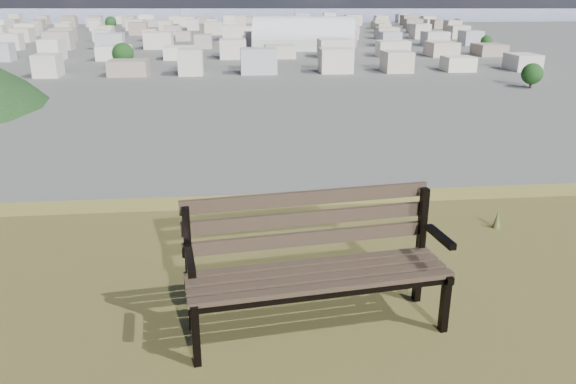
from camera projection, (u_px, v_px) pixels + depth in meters
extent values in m
cube|color=#3B2E22|center=(326.00, 288.00, 3.55)|extent=(1.74, 0.30, 0.03)
cube|color=#3B2E22|center=(321.00, 279.00, 3.65)|extent=(1.74, 0.30, 0.03)
cube|color=#3B2E22|center=(316.00, 271.00, 3.76)|extent=(1.74, 0.30, 0.03)
cube|color=#3B2E22|center=(312.00, 263.00, 3.87)|extent=(1.74, 0.30, 0.03)
cube|color=#3B2E22|center=(309.00, 238.00, 3.89)|extent=(1.73, 0.25, 0.10)
cube|color=#3B2E22|center=(309.00, 218.00, 3.86)|extent=(1.73, 0.25, 0.10)
cube|color=#3B2E22|center=(308.00, 198.00, 3.84)|extent=(1.73, 0.25, 0.10)
cube|color=black|center=(196.00, 335.00, 3.43)|extent=(0.06, 0.06, 0.43)
cube|color=black|center=(189.00, 270.00, 3.73)|extent=(0.06, 0.06, 0.89)
cube|color=black|center=(192.00, 293.00, 3.54)|extent=(0.11, 0.49, 0.05)
cube|color=black|center=(190.00, 262.00, 3.42)|extent=(0.09, 0.35, 0.04)
cube|color=black|center=(445.00, 303.00, 3.78)|extent=(0.06, 0.06, 0.43)
cube|color=black|center=(420.00, 246.00, 4.08)|extent=(0.06, 0.06, 0.89)
cube|color=black|center=(434.00, 266.00, 3.89)|extent=(0.11, 0.49, 0.05)
cube|color=black|center=(441.00, 237.00, 3.77)|extent=(0.09, 0.35, 0.04)
cube|color=black|center=(327.00, 294.00, 3.55)|extent=(1.73, 0.26, 0.04)
cube|color=black|center=(311.00, 268.00, 3.89)|extent=(1.73, 0.26, 0.04)
cone|color=brown|center=(497.00, 219.00, 5.50)|extent=(0.08, 0.08, 0.18)
cube|color=silver|center=(304.00, 44.00, 282.12)|extent=(52.84, 28.90, 5.57)
cylinder|color=white|center=(304.00, 38.00, 281.18)|extent=(52.84, 28.90, 21.15)
cube|color=silver|center=(53.00, 66.00, 191.15)|extent=(11.00, 11.00, 7.00)
cube|color=#AA9E91|center=(125.00, 65.00, 193.46)|extent=(11.00, 11.00, 7.00)
cube|color=beige|center=(195.00, 64.00, 195.77)|extent=(11.00, 11.00, 7.00)
cube|color=#AFAFB4|center=(264.00, 64.00, 198.08)|extent=(11.00, 11.00, 7.00)
cube|color=beige|center=(331.00, 63.00, 200.39)|extent=(11.00, 11.00, 7.00)
cube|color=gray|center=(396.00, 62.00, 202.69)|extent=(11.00, 11.00, 7.00)
cube|color=beige|center=(460.00, 61.00, 205.00)|extent=(11.00, 11.00, 7.00)
cube|color=beige|center=(523.00, 60.00, 207.31)|extent=(11.00, 11.00, 7.00)
cube|color=beige|center=(58.00, 52.00, 236.85)|extent=(11.00, 11.00, 7.00)
cube|color=#AFAFB4|center=(116.00, 51.00, 239.16)|extent=(11.00, 11.00, 7.00)
cube|color=beige|center=(173.00, 51.00, 241.47)|extent=(11.00, 11.00, 7.00)
cube|color=gray|center=(229.00, 50.00, 243.78)|extent=(11.00, 11.00, 7.00)
cube|color=beige|center=(284.00, 50.00, 246.08)|extent=(11.00, 11.00, 7.00)
cube|color=beige|center=(338.00, 49.00, 248.39)|extent=(11.00, 11.00, 7.00)
cube|color=silver|center=(391.00, 49.00, 250.70)|extent=(11.00, 11.00, 7.00)
cube|color=#AA9E91|center=(443.00, 48.00, 253.01)|extent=(11.00, 11.00, 7.00)
cube|color=beige|center=(494.00, 48.00, 255.32)|extent=(11.00, 11.00, 7.00)
cube|color=beige|center=(12.00, 43.00, 280.24)|extent=(11.00, 11.00, 7.00)
cube|color=gray|center=(62.00, 42.00, 282.55)|extent=(11.00, 11.00, 7.00)
cube|color=beige|center=(110.00, 42.00, 284.86)|extent=(11.00, 11.00, 7.00)
cube|color=beige|center=(158.00, 41.00, 287.17)|extent=(11.00, 11.00, 7.00)
cube|color=silver|center=(206.00, 41.00, 289.47)|extent=(11.00, 11.00, 7.00)
cube|color=#AA9E91|center=(252.00, 41.00, 291.78)|extent=(11.00, 11.00, 7.00)
cube|color=beige|center=(298.00, 40.00, 294.09)|extent=(11.00, 11.00, 7.00)
cube|color=#AFAFB4|center=(343.00, 40.00, 296.40)|extent=(11.00, 11.00, 7.00)
cube|color=beige|center=(387.00, 40.00, 298.71)|extent=(11.00, 11.00, 7.00)
cube|color=gray|center=(431.00, 39.00, 301.02)|extent=(11.00, 11.00, 7.00)
cube|color=beige|center=(474.00, 39.00, 303.32)|extent=(11.00, 11.00, 7.00)
cube|color=silver|center=(21.00, 36.00, 325.94)|extent=(11.00, 11.00, 7.00)
cube|color=#AA9E91|center=(64.00, 35.00, 328.25)|extent=(11.00, 11.00, 7.00)
cube|color=beige|center=(106.00, 35.00, 330.56)|extent=(11.00, 11.00, 7.00)
cube|color=#AFAFB4|center=(148.00, 35.00, 332.87)|extent=(11.00, 11.00, 7.00)
cube|color=beige|center=(188.00, 34.00, 335.17)|extent=(11.00, 11.00, 7.00)
cube|color=gray|center=(229.00, 34.00, 337.48)|extent=(11.00, 11.00, 7.00)
cube|color=beige|center=(268.00, 34.00, 339.79)|extent=(11.00, 11.00, 7.00)
cube|color=beige|center=(308.00, 34.00, 342.10)|extent=(11.00, 11.00, 7.00)
cube|color=silver|center=(346.00, 33.00, 344.41)|extent=(11.00, 11.00, 7.00)
cube|color=#AA9E91|center=(385.00, 33.00, 346.71)|extent=(11.00, 11.00, 7.00)
cube|color=beige|center=(422.00, 33.00, 349.02)|extent=(11.00, 11.00, 7.00)
cube|color=#AFAFB4|center=(459.00, 33.00, 351.33)|extent=(11.00, 11.00, 7.00)
cube|color=gray|center=(29.00, 30.00, 371.64)|extent=(11.00, 11.00, 7.00)
cube|color=beige|center=(66.00, 30.00, 373.95)|extent=(11.00, 11.00, 7.00)
cube|color=beige|center=(103.00, 30.00, 376.26)|extent=(11.00, 11.00, 7.00)
cube|color=silver|center=(139.00, 30.00, 378.56)|extent=(11.00, 11.00, 7.00)
cube|color=#AA9E91|center=(175.00, 29.00, 380.87)|extent=(11.00, 11.00, 7.00)
cube|color=beige|center=(211.00, 29.00, 383.18)|extent=(11.00, 11.00, 7.00)
cube|color=#AFAFB4|center=(246.00, 29.00, 385.49)|extent=(11.00, 11.00, 7.00)
cube|color=beige|center=(281.00, 29.00, 387.80)|extent=(11.00, 11.00, 7.00)
cube|color=gray|center=(315.00, 29.00, 390.10)|extent=(11.00, 11.00, 7.00)
cube|color=beige|center=(349.00, 28.00, 392.41)|extent=(11.00, 11.00, 7.00)
cube|color=beige|center=(382.00, 28.00, 394.72)|extent=(11.00, 11.00, 7.00)
cube|color=silver|center=(416.00, 28.00, 397.03)|extent=(11.00, 11.00, 7.00)
cube|color=#AA9E91|center=(448.00, 28.00, 399.34)|extent=(11.00, 11.00, 7.00)
cube|color=beige|center=(1.00, 26.00, 415.03)|extent=(11.00, 11.00, 7.00)
cube|color=#AFAFB4|center=(34.00, 26.00, 417.34)|extent=(11.00, 11.00, 7.00)
cube|color=beige|center=(67.00, 26.00, 419.65)|extent=(11.00, 11.00, 7.00)
cube|color=gray|center=(100.00, 26.00, 421.95)|extent=(11.00, 11.00, 7.00)
cube|color=beige|center=(133.00, 26.00, 424.26)|extent=(11.00, 11.00, 7.00)
cube|color=beige|center=(165.00, 25.00, 426.57)|extent=(11.00, 11.00, 7.00)
cube|color=silver|center=(197.00, 25.00, 428.88)|extent=(11.00, 11.00, 7.00)
cube|color=#AA9E91|center=(228.00, 25.00, 431.19)|extent=(11.00, 11.00, 7.00)
cube|color=beige|center=(259.00, 25.00, 433.49)|extent=(11.00, 11.00, 7.00)
cube|color=#AFAFB4|center=(290.00, 25.00, 435.80)|extent=(11.00, 11.00, 7.00)
cube|color=beige|center=(321.00, 25.00, 438.11)|extent=(11.00, 11.00, 7.00)
cube|color=gray|center=(351.00, 24.00, 440.42)|extent=(11.00, 11.00, 7.00)
cube|color=beige|center=(381.00, 24.00, 442.73)|extent=(11.00, 11.00, 7.00)
cube|color=beige|center=(410.00, 24.00, 445.03)|extent=(11.00, 11.00, 7.00)
cube|color=silver|center=(440.00, 24.00, 447.34)|extent=(11.00, 11.00, 7.00)
cube|color=#AA9E91|center=(8.00, 23.00, 460.73)|extent=(11.00, 11.00, 7.00)
cube|color=beige|center=(39.00, 23.00, 463.04)|extent=(11.00, 11.00, 7.00)
cube|color=#AFAFB4|center=(69.00, 23.00, 465.34)|extent=(11.00, 11.00, 7.00)
cube|color=beige|center=(98.00, 23.00, 467.65)|extent=(11.00, 11.00, 7.00)
cube|color=gray|center=(128.00, 22.00, 469.96)|extent=(11.00, 11.00, 7.00)
cube|color=beige|center=(157.00, 22.00, 472.27)|extent=(11.00, 11.00, 7.00)
cube|color=beige|center=(185.00, 22.00, 474.58)|extent=(11.00, 11.00, 7.00)
cube|color=silver|center=(214.00, 22.00, 476.88)|extent=(11.00, 11.00, 7.00)
cube|color=#AA9E91|center=(242.00, 22.00, 479.19)|extent=(11.00, 11.00, 7.00)
cube|color=beige|center=(270.00, 22.00, 481.50)|extent=(11.00, 11.00, 7.00)
cube|color=#AFAFB4|center=(298.00, 22.00, 483.81)|extent=(11.00, 11.00, 7.00)
cube|color=beige|center=(325.00, 21.00, 486.12)|extent=(11.00, 11.00, 7.00)
cube|color=gray|center=(353.00, 21.00, 488.43)|extent=(11.00, 11.00, 7.00)
cube|color=beige|center=(380.00, 21.00, 490.73)|extent=(11.00, 11.00, 7.00)
cube|color=beige|center=(406.00, 21.00, 493.04)|extent=(11.00, 11.00, 7.00)
cube|color=silver|center=(433.00, 21.00, 495.35)|extent=(11.00, 11.00, 7.00)
cube|color=#AA9E91|center=(15.00, 20.00, 506.43)|extent=(11.00, 11.00, 7.00)
cube|color=beige|center=(42.00, 20.00, 508.73)|extent=(11.00, 11.00, 7.00)
cube|color=#AFAFB4|center=(69.00, 20.00, 511.04)|extent=(11.00, 11.00, 7.00)
cube|color=beige|center=(97.00, 20.00, 513.35)|extent=(11.00, 11.00, 7.00)
cube|color=gray|center=(123.00, 20.00, 515.66)|extent=(11.00, 11.00, 7.00)
cube|color=beige|center=(150.00, 20.00, 517.97)|extent=(11.00, 11.00, 7.00)
cube|color=beige|center=(176.00, 20.00, 520.28)|extent=(11.00, 11.00, 7.00)
cube|color=silver|center=(202.00, 19.00, 522.58)|extent=(11.00, 11.00, 7.00)
cube|color=#AA9E91|center=(228.00, 19.00, 524.89)|extent=(11.00, 11.00, 7.00)
cube|color=beige|center=(254.00, 19.00, 527.20)|extent=(11.00, 11.00, 7.00)
cube|color=#AFAFB4|center=(279.00, 19.00, 529.51)|extent=(11.00, 11.00, 7.00)
cube|color=beige|center=(304.00, 19.00, 531.82)|extent=(11.00, 11.00, 7.00)
cube|color=gray|center=(329.00, 19.00, 534.12)|extent=(11.00, 11.00, 7.00)
cube|color=beige|center=(354.00, 19.00, 536.43)|extent=(11.00, 11.00, 7.00)
cube|color=beige|center=(379.00, 19.00, 538.74)|extent=(11.00, 11.00, 7.00)
cube|color=silver|center=(403.00, 18.00, 541.05)|extent=(11.00, 11.00, 7.00)
cube|color=#AA9E91|center=(427.00, 18.00, 543.36)|extent=(11.00, 11.00, 7.00)
cylinder|color=#302118|center=(531.00, 84.00, 168.92)|extent=(0.80, 0.80, 2.10)
sphere|color=black|center=(532.00, 74.00, 167.86)|extent=(6.30, 6.30, 6.30)
cylinder|color=#302118|center=(124.00, 65.00, 212.54)|extent=(0.80, 0.80, 2.70)
sphere|color=black|center=(123.00, 54.00, 211.18)|extent=(8.10, 8.10, 8.10)
cylinder|color=#302118|center=(486.00, 47.00, 285.24)|extent=(0.80, 0.80, 1.95)
sphere|color=black|center=(486.00, 41.00, 284.26)|extent=(5.85, 5.85, 5.85)
cylinder|color=#302118|center=(315.00, 32.00, 390.90)|extent=(0.80, 0.80, 2.25)
sphere|color=black|center=(315.00, 27.00, 389.77)|extent=(6.75, 6.75, 6.75)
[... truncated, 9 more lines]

